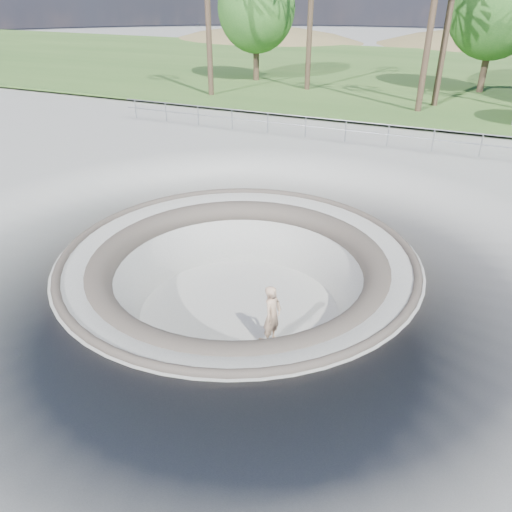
{
  "coord_description": "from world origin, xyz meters",
  "views": [
    {
      "loc": [
        5.47,
        -11.38,
        6.9
      ],
      "look_at": [
        0.42,
        0.29,
        -0.1
      ],
      "focal_mm": 35.0,
      "sensor_mm": 36.0,
      "label": 1
    }
  ],
  "objects": [
    {
      "name": "distant_hills",
      "position": [
        3.78,
        57.17,
        -7.02
      ],
      "size": [
        103.2,
        45.0,
        28.6
      ],
      "color": "olive",
      "rests_on": "ground"
    },
    {
      "name": "grass_strip",
      "position": [
        0.0,
        34.0,
        0.22
      ],
      "size": [
        180.0,
        36.0,
        0.12
      ],
      "color": "#345A24",
      "rests_on": "ground"
    },
    {
      "name": "bushy_tree_mid",
      "position": [
        5.49,
        27.19,
        5.57
      ],
      "size": [
        6.03,
        5.48,
        8.7
      ],
      "color": "brown",
      "rests_on": "ground"
    },
    {
      "name": "skate_bowl",
      "position": [
        0.0,
        0.0,
        -1.83
      ],
      "size": [
        14.0,
        14.0,
        4.1
      ],
      "color": "#A9A8A3",
      "rests_on": "ground"
    },
    {
      "name": "skater",
      "position": [
        1.54,
        -1.18,
        -0.94
      ],
      "size": [
        0.51,
        0.7,
        1.77
      ],
      "primitive_type": "imported",
      "rotation": [
        0.0,
        0.0,
        1.43
      ],
      "color": "tan",
      "rests_on": "skateboard"
    },
    {
      "name": "ground",
      "position": [
        0.0,
        0.0,
        0.0
      ],
      "size": [
        180.0,
        180.0,
        0.0
      ],
      "primitive_type": "plane",
      "color": "#A9A8A3",
      "rests_on": "ground"
    },
    {
      "name": "skateboard",
      "position": [
        1.54,
        -1.18,
        -1.84
      ],
      "size": [
        0.79,
        0.41,
        0.08
      ],
      "color": "olive",
      "rests_on": "ground"
    },
    {
      "name": "bushy_tree_left",
      "position": [
        -10.46,
        25.46,
        5.26
      ],
      "size": [
        5.68,
        5.17,
        8.2
      ],
      "color": "brown",
      "rests_on": "ground"
    },
    {
      "name": "safety_railing",
      "position": [
        0.0,
        12.0,
        0.69
      ],
      "size": [
        25.0,
        0.06,
        1.03
      ],
      "color": "gray",
      "rests_on": "ground"
    }
  ]
}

